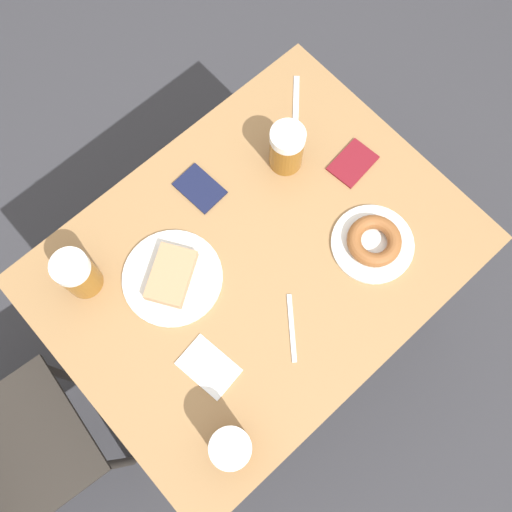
# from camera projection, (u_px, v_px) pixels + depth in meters

# --- Properties ---
(ground_plane) EXTENTS (8.00, 8.00, 0.00)m
(ground_plane) POSITION_uv_depth(u_px,v_px,m) (256.00, 318.00, 2.21)
(ground_plane) COLOR #333338
(table) EXTENTS (0.82, 1.08, 0.77)m
(table) POSITION_uv_depth(u_px,v_px,m) (256.00, 265.00, 1.54)
(table) COLOR #997044
(table) RESTS_ON ground_plane
(plate_with_cake) EXTENTS (0.26, 0.26, 0.04)m
(plate_with_cake) POSITION_uv_depth(u_px,v_px,m) (172.00, 277.00, 1.45)
(plate_with_cake) COLOR white
(plate_with_cake) RESTS_ON table
(plate_with_donut) EXTENTS (0.22, 0.22, 0.05)m
(plate_with_donut) POSITION_uv_depth(u_px,v_px,m) (374.00, 242.00, 1.47)
(plate_with_donut) COLOR white
(plate_with_donut) RESTS_ON table
(beer_mug_left) EXTENTS (0.09, 0.09, 0.15)m
(beer_mug_left) POSITION_uv_depth(u_px,v_px,m) (77.00, 274.00, 1.39)
(beer_mug_left) COLOR #8C5619
(beer_mug_left) RESTS_ON table
(beer_mug_center) EXTENTS (0.09, 0.09, 0.15)m
(beer_mug_center) POSITION_uv_depth(u_px,v_px,m) (287.00, 148.00, 1.49)
(beer_mug_center) COLOR #8C5619
(beer_mug_center) RESTS_ON table
(beer_mug_right) EXTENTS (0.09, 0.09, 0.15)m
(beer_mug_right) POSITION_uv_depth(u_px,v_px,m) (232.00, 448.00, 1.26)
(beer_mug_right) COLOR #8C5619
(beer_mug_right) RESTS_ON table
(napkin_folded) EXTENTS (0.15, 0.11, 0.00)m
(napkin_folded) POSITION_uv_depth(u_px,v_px,m) (209.00, 367.00, 1.39)
(napkin_folded) COLOR white
(napkin_folded) RESTS_ON table
(fork) EXTENTS (0.14, 0.12, 0.00)m
(fork) POSITION_uv_depth(u_px,v_px,m) (292.00, 328.00, 1.42)
(fork) COLOR silver
(fork) RESTS_ON table
(knife) EXTENTS (0.17, 0.16, 0.00)m
(knife) POSITION_uv_depth(u_px,v_px,m) (296.00, 109.00, 1.61)
(knife) COLOR silver
(knife) RESTS_ON table
(passport_near_edge) EXTENTS (0.13, 0.10, 0.01)m
(passport_near_edge) POSITION_uv_depth(u_px,v_px,m) (200.00, 188.00, 1.53)
(passport_near_edge) COLOR #141938
(passport_near_edge) RESTS_ON table
(passport_far_edge) EXTENTS (0.10, 0.13, 0.01)m
(passport_far_edge) POSITION_uv_depth(u_px,v_px,m) (353.00, 163.00, 1.56)
(passport_far_edge) COLOR maroon
(passport_far_edge) RESTS_ON table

